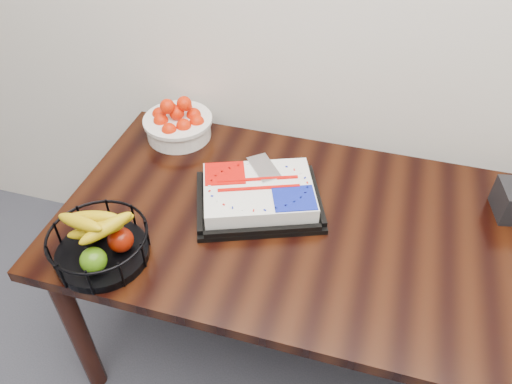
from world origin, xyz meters
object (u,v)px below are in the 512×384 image
(table, at_px, (332,246))
(fruit_basket, at_px, (99,243))
(cake_tray, at_px, (259,195))
(tangerine_bowl, at_px, (178,120))

(table, relative_size, fruit_basket, 6.08)
(cake_tray, bearing_deg, table, -8.64)
(table, xyz_separation_m, tangerine_bowl, (-0.68, 0.33, 0.16))
(table, distance_m, cake_tray, 0.30)
(table, xyz_separation_m, cake_tray, (-0.27, 0.04, 0.13))
(table, height_order, tangerine_bowl, tangerine_bowl)
(cake_tray, height_order, tangerine_bowl, tangerine_bowl)
(cake_tray, relative_size, tangerine_bowl, 1.88)
(table, distance_m, fruit_basket, 0.74)
(cake_tray, distance_m, tangerine_bowl, 0.50)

